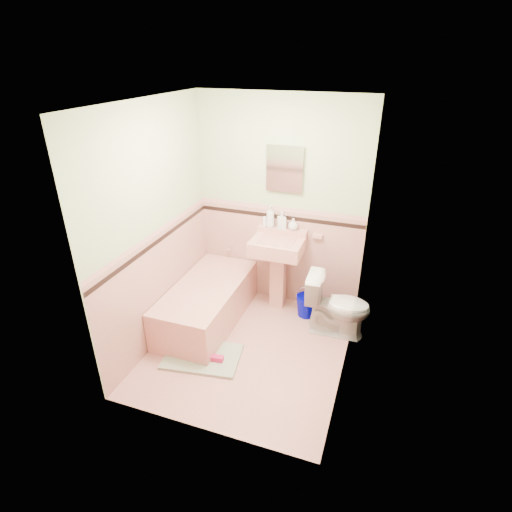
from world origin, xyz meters
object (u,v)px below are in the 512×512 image
(soap_bottle_left, at_px, (270,216))
(medicine_cabinet, at_px, (285,169))
(shoe, at_px, (217,358))
(bathtub, at_px, (207,304))
(soap_bottle_mid, at_px, (282,220))
(soap_bottle_right, at_px, (293,224))
(sink, at_px, (277,275))
(bucket, at_px, (307,306))
(toilet, at_px, (338,305))

(soap_bottle_left, bearing_deg, medicine_cabinet, 11.36)
(shoe, bearing_deg, bathtub, 114.61)
(soap_bottle_mid, distance_m, soap_bottle_right, 0.14)
(bathtub, xyz_separation_m, sink, (0.68, 0.53, 0.24))
(sink, height_order, bucket, sink)
(sink, distance_m, soap_bottle_right, 0.64)
(soap_bottle_left, height_order, soap_bottle_right, soap_bottle_left)
(bathtub, xyz_separation_m, toilet, (1.46, 0.28, 0.13))
(medicine_cabinet, bearing_deg, sink, -90.00)
(sink, bearing_deg, shoe, -103.33)
(sink, xyz_separation_m, toilet, (0.78, -0.25, -0.11))
(toilet, relative_size, bucket, 2.77)
(bucket, bearing_deg, soap_bottle_right, 141.03)
(soap_bottle_mid, height_order, soap_bottle_right, soap_bottle_mid)
(medicine_cabinet, distance_m, toilet, 1.62)
(medicine_cabinet, xyz_separation_m, bucket, (0.39, -0.24, -1.57))
(soap_bottle_mid, xyz_separation_m, toilet, (0.79, -0.43, -0.75))
(bucket, bearing_deg, sink, 175.12)
(sink, bearing_deg, soap_bottle_left, 129.67)
(shoe, bearing_deg, toilet, 33.80)
(soap_bottle_right, bearing_deg, sink, -125.78)
(medicine_cabinet, bearing_deg, shoe, -101.36)
(medicine_cabinet, height_order, soap_bottle_mid, medicine_cabinet)
(sink, distance_m, medicine_cabinet, 1.25)
(medicine_cabinet, relative_size, shoe, 3.60)
(bathtub, bearing_deg, soap_bottle_mid, 46.64)
(shoe, bearing_deg, soap_bottle_right, 65.89)
(soap_bottle_mid, bearing_deg, bathtub, -133.36)
(bathtub, bearing_deg, soap_bottle_left, 53.22)
(soap_bottle_right, relative_size, shoe, 1.04)
(toilet, bearing_deg, sink, 70.39)
(soap_bottle_left, relative_size, bucket, 1.04)
(sink, relative_size, medicine_cabinet, 1.89)
(bathtub, bearing_deg, bucket, 24.81)
(sink, xyz_separation_m, bucket, (0.39, -0.03, -0.34))
(medicine_cabinet, bearing_deg, bucket, -31.74)
(soap_bottle_mid, distance_m, bucket, 1.07)
(soap_bottle_mid, bearing_deg, toilet, -28.53)
(soap_bottle_left, height_order, toilet, soap_bottle_left)
(soap_bottle_left, relative_size, soap_bottle_mid, 1.26)
(medicine_cabinet, bearing_deg, soap_bottle_left, -168.64)
(bathtub, height_order, medicine_cabinet, medicine_cabinet)
(soap_bottle_left, bearing_deg, sink, -50.33)
(soap_bottle_mid, relative_size, shoe, 1.54)
(soap_bottle_right, xyz_separation_m, bucket, (0.26, -0.21, -0.94))
(bathtub, distance_m, soap_bottle_right, 1.37)
(bathtub, xyz_separation_m, soap_bottle_left, (0.53, 0.71, 0.90))
(soap_bottle_mid, xyz_separation_m, shoe, (-0.27, -1.35, -1.04))
(soap_bottle_left, height_order, bucket, soap_bottle_left)
(soap_bottle_right, distance_m, bucket, 1.00)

